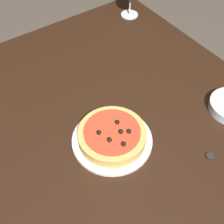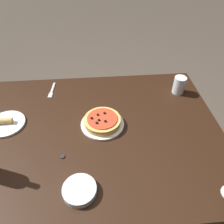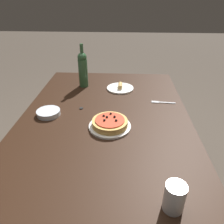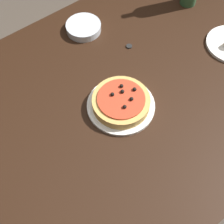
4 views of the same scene
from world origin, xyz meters
TOP-DOWN VIEW (x-y plane):
  - ground_plane at (0.00, 0.00)m, footprint 14.00×14.00m
  - dining_table at (0.00, 0.00)m, footprint 1.55×1.06m
  - dinner_plate at (-0.12, -0.04)m, footprint 0.24×0.24m
  - pizza at (-0.12, -0.04)m, footprint 0.21×0.21m
  - side_bowl at (0.00, 0.36)m, footprint 0.15×0.15m
  - bottle_cap at (0.09, 0.17)m, footprint 0.02×0.02m

SIDE VIEW (x-z plane):
  - ground_plane at x=0.00m, z-range 0.00..0.00m
  - dining_table at x=0.00m, z-range 0.29..1.03m
  - bottle_cap at x=0.09m, z-range 0.73..0.74m
  - dinner_plate at x=-0.12m, z-range 0.73..0.74m
  - side_bowl at x=0.00m, z-range 0.73..0.76m
  - pizza at x=-0.12m, z-range 0.74..0.79m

